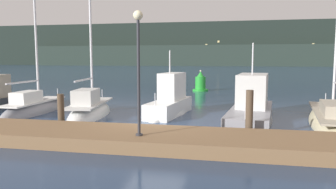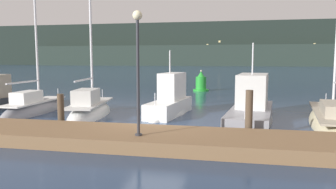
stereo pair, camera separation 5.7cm
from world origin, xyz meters
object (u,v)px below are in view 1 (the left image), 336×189
(sailboat_berth_3, at_px, (90,113))
(sailboat_berth_6, at_px, (334,123))
(motorboat_berth_4, at_px, (170,107))
(motorboat_berth_5, at_px, (251,112))
(channel_buoy, at_px, (200,83))
(sailboat_berth_2, at_px, (34,111))
(dock_lamppost, at_px, (138,53))

(sailboat_berth_3, distance_m, sailboat_berth_6, 12.01)
(motorboat_berth_4, distance_m, motorboat_berth_5, 4.35)
(motorboat_berth_4, distance_m, channel_buoy, 13.41)
(motorboat_berth_5, relative_size, channel_buoy, 3.78)
(sailboat_berth_3, height_order, sailboat_berth_6, sailboat_berth_6)
(sailboat_berth_2, height_order, motorboat_berth_5, sailboat_berth_2)
(motorboat_berth_5, distance_m, dock_lamppost, 7.79)
(motorboat_berth_4, xyz_separation_m, channel_buoy, (0.30, 13.40, 0.31))
(sailboat_berth_3, height_order, channel_buoy, sailboat_berth_3)
(sailboat_berth_2, distance_m, motorboat_berth_5, 11.81)
(sailboat_berth_3, xyz_separation_m, channel_buoy, (4.36, 14.72, 0.59))
(channel_buoy, bearing_deg, sailboat_berth_2, -118.44)
(motorboat_berth_4, xyz_separation_m, dock_lamppost, (0.30, -6.88, 2.79))
(motorboat_berth_5, xyz_separation_m, dock_lamppost, (-3.97, -6.07, 2.83))
(sailboat_berth_6, bearing_deg, channel_buoy, 117.47)
(sailboat_berth_3, distance_m, channel_buoy, 15.37)
(motorboat_berth_5, bearing_deg, channel_buoy, 105.60)
(motorboat_berth_5, xyz_separation_m, sailboat_berth_6, (3.68, -0.49, -0.28))
(sailboat_berth_3, bearing_deg, channel_buoy, 73.49)
(sailboat_berth_2, height_order, channel_buoy, sailboat_berth_2)
(channel_buoy, bearing_deg, motorboat_berth_5, -74.40)
(motorboat_berth_4, height_order, sailboat_berth_6, sailboat_berth_6)
(sailboat_berth_2, relative_size, sailboat_berth_6, 0.69)
(sailboat_berth_3, distance_m, dock_lamppost, 7.70)
(dock_lamppost, bearing_deg, sailboat_berth_3, 128.09)
(sailboat_berth_3, bearing_deg, sailboat_berth_6, 0.09)
(motorboat_berth_5, bearing_deg, sailboat_berth_3, -176.50)
(sailboat_berth_2, relative_size, motorboat_berth_4, 1.66)
(sailboat_berth_2, bearing_deg, dock_lamppost, -36.58)
(motorboat_berth_5, bearing_deg, sailboat_berth_6, -7.62)
(channel_buoy, bearing_deg, dock_lamppost, -90.01)
(sailboat_berth_2, xyz_separation_m, motorboat_berth_4, (7.54, 1.07, 0.30))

